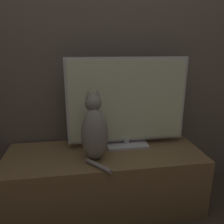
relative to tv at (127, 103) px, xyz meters
The scene contains 4 objects.
wall_back 0.59m from the tv, 131.92° to the left, with size 4.80×0.05×2.60m.
tv_stand 0.59m from the tv, 152.44° to the right, with size 1.41×0.52×0.44m.
tv is the anchor object (origin of this frame).
cat 0.34m from the tv, 145.44° to the right, with size 0.19×0.30×0.47m.
Camera 1 is at (-0.17, -0.50, 1.17)m, focal length 35.00 mm.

